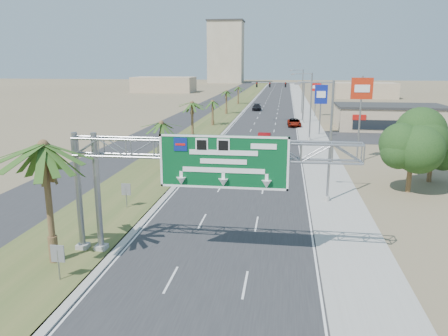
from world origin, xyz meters
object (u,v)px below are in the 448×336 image
signal_mast (293,98)px  car_mid_lane (264,139)px  sign_gantry (197,159)px  store_building (390,118)px  pole_sign_red_far (316,89)px  car_left_lane (209,158)px  pole_sign_blue (321,97)px  car_right_lane (294,123)px  palm_near (43,146)px  pole_sign_red_near (362,94)px  car_far (257,107)px

signal_mast → car_mid_lane: 24.84m
sign_gantry → store_building: (23.06, 56.07, -4.06)m
pole_sign_red_far → car_left_lane: bearing=-106.8°
signal_mast → pole_sign_blue: pole_sign_blue is taller
car_mid_lane → car_right_lane: (4.56, 19.16, -0.12)m
signal_mast → store_building: size_ratio=0.57×
signal_mast → store_building: 18.08m
car_mid_lane → palm_near: bearing=-102.7°
car_mid_lane → pole_sign_red_near: (11.36, -9.93, 7.07)m
car_mid_lane → store_building: bearing=42.4°
sign_gantry → pole_sign_red_near: pole_sign_red_near is taller
pole_sign_red_near → signal_mast: bearing=101.8°
palm_near → signal_mast: size_ratio=0.81×
car_right_lane → pole_sign_red_far: pole_sign_red_far is taller
car_left_lane → car_mid_lane: car_left_lane is taller
sign_gantry → pole_sign_blue: pole_sign_blue is taller
store_building → car_far: 37.97m
car_left_lane → car_far: bearing=93.3°
car_mid_lane → pole_sign_blue: pole_sign_blue is taller
sign_gantry → pole_sign_red_far: size_ratio=2.24×
car_left_lane → car_far: size_ratio=0.96×
signal_mast → pole_sign_red_far: signal_mast is taller
signal_mast → car_left_lane: signal_mast is taller
store_building → car_mid_lane: 27.84m
sign_gantry → car_far: 84.64m
signal_mast → car_right_lane: size_ratio=2.02×
palm_near → store_building: bearing=61.7°
store_building → pole_sign_blue: bearing=-147.8°
pole_sign_red_near → car_mid_lane: bearing=138.8°
signal_mast → car_right_lane: bearing=-86.2°
sign_gantry → pole_sign_blue: size_ratio=2.04×
signal_mast → pole_sign_blue: bearing=-73.2°
signal_mast → car_left_lane: bearing=-104.5°
car_mid_lane → sign_gantry: bearing=-91.5°
pole_sign_blue → pole_sign_red_far: pole_sign_blue is taller
palm_near → car_left_lane: 27.27m
pole_sign_red_near → pole_sign_blue: bearing=98.2°
car_mid_lane → car_far: 46.73m
store_building → car_right_lane: store_building is taller
pole_sign_blue → sign_gantry: bearing=-102.3°
store_building → car_mid_lane: (-21.06, -18.17, -1.17)m
car_left_lane → car_mid_lane: (5.56, 13.65, -0.02)m
palm_near → car_left_lane: palm_near is taller
palm_near → pole_sign_red_near: (21.50, 29.90, 0.97)m
palm_near → car_far: size_ratio=1.61×
car_far → pole_sign_red_near: (15.50, -56.48, 7.15)m
pole_sign_red_near → pole_sign_red_far: (-2.09, 45.40, -2.03)m
signal_mast → car_far: bearing=110.5°
car_right_lane → pole_sign_blue: size_ratio=0.62×
car_far → car_left_lane: bearing=-92.7°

